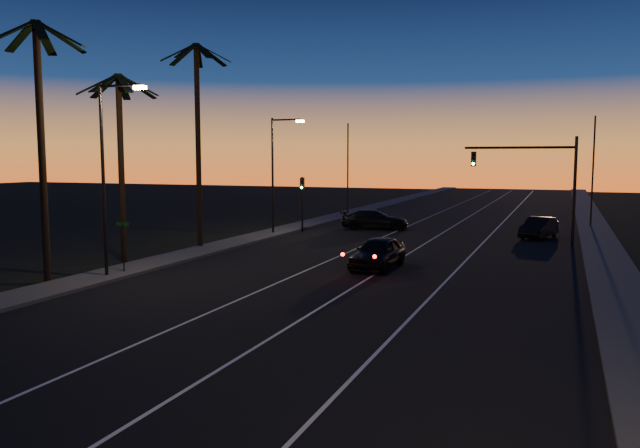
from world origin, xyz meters
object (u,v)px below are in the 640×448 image
at_px(signal_mast, 536,171).
at_px(cross_car, 374,220).
at_px(right_car, 539,228).
at_px(lead_car, 378,253).

height_order(signal_mast, cross_car, signal_mast).
distance_m(right_car, cross_car, 12.35).
bearing_deg(cross_car, lead_car, -73.01).
bearing_deg(signal_mast, cross_car, 162.18).
height_order(right_car, cross_car, cross_car).
bearing_deg(right_car, lead_car, -114.56).
distance_m(lead_car, right_car, 17.31).
xyz_separation_m(signal_mast, lead_car, (-7.00, -12.84, -3.97)).
xyz_separation_m(signal_mast, right_car, (0.20, 2.89, -4.04)).
bearing_deg(cross_car, right_car, -4.64).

